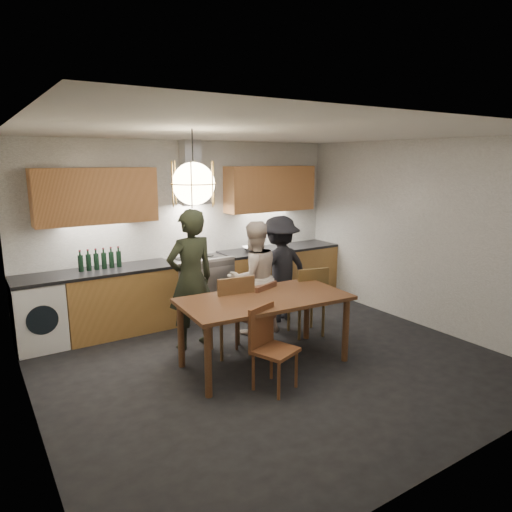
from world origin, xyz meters
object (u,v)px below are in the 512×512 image
mixing_bowl (252,249)px  dining_table (265,305)px  person_left (191,279)px  stock_pot (283,243)px  wine_bottles (100,259)px  person_mid (254,278)px  chair_back_left (233,310)px  person_right (280,269)px  chair_front (269,342)px

mixing_bowl → dining_table: bearing=-118.6°
person_left → stock_pot: person_left is taller
stock_pot → wine_bottles: bearing=179.6°
wine_bottles → person_mid: bearing=-31.4°
chair_back_left → mixing_bowl: chair_back_left is taller
dining_table → stock_pot: size_ratio=11.19×
dining_table → person_right: bearing=51.8°
dining_table → person_left: 1.05m
person_mid → chair_front: bearing=66.6°
dining_table → mixing_bowl: 2.17m
mixing_bowl → chair_front: bearing=-118.7°
person_right → mixing_bowl: bearing=-93.0°
dining_table → chair_front: (-0.27, -0.48, -0.21)m
dining_table → person_left: (-0.48, 0.92, 0.16)m
person_mid → stock_pot: person_mid is taller
dining_table → chair_back_left: 0.46m
chair_back_left → chair_front: (-0.08, -0.87, -0.08)m
chair_back_left → wine_bottles: size_ratio=1.78×
person_mid → wine_bottles: 2.05m
stock_pot → dining_table: bearing=-130.8°
mixing_bowl → chair_back_left: bearing=-129.2°
person_left → mixing_bowl: (1.51, 0.98, 0.06)m
person_left → stock_pot: 2.40m
chair_back_left → chair_front: 0.88m
person_right → wine_bottles: bearing=-22.2°
chair_back_left → person_left: (-0.29, 0.52, 0.30)m
stock_pot → wine_bottles: size_ratio=0.31×
person_left → wine_bottles: 1.34m
person_left → person_mid: bearing=175.2°
chair_front → stock_pot: bearing=31.6°
person_left → mixing_bowl: bearing=-151.6°
stock_pot → chair_front: bearing=-128.8°
mixing_bowl → wine_bottles: 2.33m
chair_front → wine_bottles: wine_bottles is taller
chair_back_left → person_mid: (0.62, 0.51, 0.19)m
mixing_bowl → wine_bottles: bearing=178.1°
dining_table → chair_back_left: chair_back_left is taller
chair_front → person_left: (-0.21, 1.39, 0.38)m
chair_front → mixing_bowl: mixing_bowl is taller
chair_front → person_mid: bearing=43.5°
chair_back_left → stock_pot: size_ratio=5.69×
person_right → stock_pot: size_ratio=8.78×
person_mid → mixing_bowl: person_mid is taller
person_mid → wine_bottles: bearing=-27.9°
person_left → person_mid: size_ratio=1.14×
dining_table → person_right: size_ratio=1.27×
chair_front → wine_bottles: 2.71m
person_left → person_mid: 0.92m
person_mid → wine_bottles: size_ratio=2.73×
person_left → chair_front: bearing=94.2°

